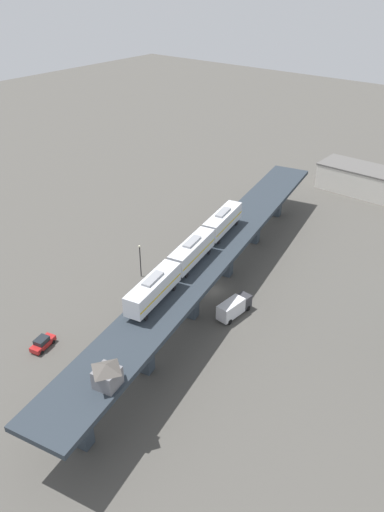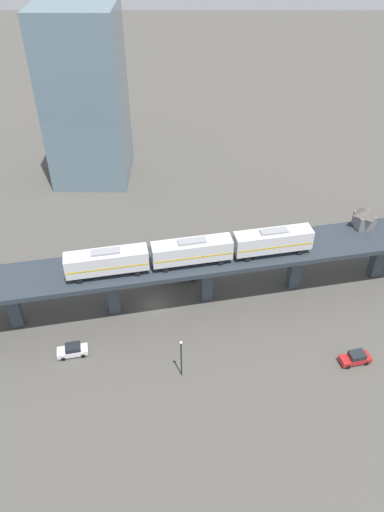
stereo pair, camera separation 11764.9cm
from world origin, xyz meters
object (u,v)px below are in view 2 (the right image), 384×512
delivery_truck (178,268)px  street_lamp (181,356)px  subway_train (192,251)px  office_tower (85,98)px  street_car_white (73,350)px  signal_hut (365,218)px  street_car_red (356,358)px

delivery_truck → street_lamp: size_ratio=1.06×
subway_train → office_tower: size_ratio=1.03×
street_car_white → office_tower: bearing=5.4°
signal_hut → street_car_red: bearing=167.2°
street_car_red → delivery_truck: 32.08m
signal_hut → street_lamp: (-23.62, 29.79, -6.54)m
street_car_white → office_tower: size_ratio=0.13×
street_car_white → street_lamp: size_ratio=0.67×
street_car_red → office_tower: office_tower is taller
signal_hut → delivery_truck: bearing=94.4°
street_car_white → street_lamp: (-3.59, -15.92, 3.17)m
street_car_white → delivery_truck: bearing=-40.3°
subway_train → street_car_white: bearing=120.7°
subway_train → delivery_truck: subway_train is taller
subway_train → street_car_white: size_ratio=7.91×
street_car_red → street_lamp: 25.25m
street_car_white → street_car_red: bearing=-91.7°
signal_hut → street_lamp: 38.58m
street_car_white → street_lamp: 16.62m
office_tower → signal_hut: bearing=-123.2°
delivery_truck → office_tower: bearing=29.3°
street_car_white → office_tower: office_tower is taller
street_lamp → office_tower: office_tower is taller
street_car_red → delivery_truck: delivery_truck is taller
signal_hut → street_lamp: signal_hut is taller
subway_train → street_lamp: (-13.86, 1.41, -7.28)m
street_car_white → street_lamp: street_lamp is taller
street_car_red → street_car_white: size_ratio=1.00×
signal_hut → street_car_white: 50.84m
signal_hut → office_tower: size_ratio=0.11×
subway_train → street_car_red: size_ratio=7.88×
delivery_truck → street_lamp: bearing=-177.4°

